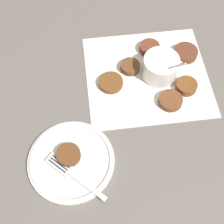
# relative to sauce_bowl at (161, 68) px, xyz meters

# --- Properties ---
(ground_plane) EXTENTS (4.00, 4.00, 0.00)m
(ground_plane) POSITION_rel_sauce_bowl_xyz_m (-0.01, -0.01, -0.03)
(ground_plane) COLOR #605B56
(napkin) EXTENTS (0.39, 0.36, 0.00)m
(napkin) POSITION_rel_sauce_bowl_xyz_m (-0.04, -0.00, -0.03)
(napkin) COLOR white
(napkin) RESTS_ON ground_plane
(sauce_bowl) EXTENTS (0.11, 0.11, 0.12)m
(sauce_bowl) POSITION_rel_sauce_bowl_xyz_m (0.00, 0.00, 0.00)
(sauce_bowl) COLOR white
(sauce_bowl) RESTS_ON napkin
(fritter_0) EXTENTS (0.06, 0.06, 0.02)m
(fritter_0) POSITION_rel_sauce_bowl_xyz_m (0.02, -0.09, -0.02)
(fritter_0) COLOR brown
(fritter_0) RESTS_ON napkin
(fritter_1) EXTENTS (0.06, 0.06, 0.02)m
(fritter_1) POSITION_rel_sauce_bowl_xyz_m (0.07, -0.05, -0.02)
(fritter_1) COLOR brown
(fritter_1) RESTS_ON napkin
(fritter_2) EXTENTS (0.06, 0.06, 0.02)m
(fritter_2) POSITION_rel_sauce_bowl_xyz_m (-0.08, 0.02, -0.02)
(fritter_2) COLOR brown
(fritter_2) RESTS_ON napkin
(fritter_3) EXTENTS (0.07, 0.07, 0.01)m
(fritter_3) POSITION_rel_sauce_bowl_xyz_m (-0.14, -0.04, -0.02)
(fritter_3) COLOR brown
(fritter_3) RESTS_ON napkin
(fritter_4) EXTENTS (0.06, 0.06, 0.02)m
(fritter_4) POSITION_rel_sauce_bowl_xyz_m (-0.02, 0.09, -0.02)
(fritter_4) COLOR brown
(fritter_4) RESTS_ON napkin
(fritter_5) EXTENTS (0.07, 0.07, 0.02)m
(fritter_5) POSITION_rel_sauce_bowl_xyz_m (0.08, 0.07, -0.02)
(fritter_5) COLOR brown
(fritter_5) RESTS_ON napkin
(serving_plate) EXTENTS (0.21, 0.21, 0.02)m
(serving_plate) POSITION_rel_sauce_bowl_xyz_m (-0.24, -0.27, -0.02)
(serving_plate) COLOR white
(serving_plate) RESTS_ON ground_plane
(fritter_on_plate) EXTENTS (0.06, 0.06, 0.02)m
(fritter_on_plate) POSITION_rel_sauce_bowl_xyz_m (-0.24, -0.26, -0.01)
(fritter_on_plate) COLOR brown
(fritter_on_plate) RESTS_ON serving_plate
(fork) EXTENTS (0.15, 0.12, 0.00)m
(fork) POSITION_rel_sauce_bowl_xyz_m (-0.23, -0.30, -0.01)
(fork) COLOR silver
(fork) RESTS_ON serving_plate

